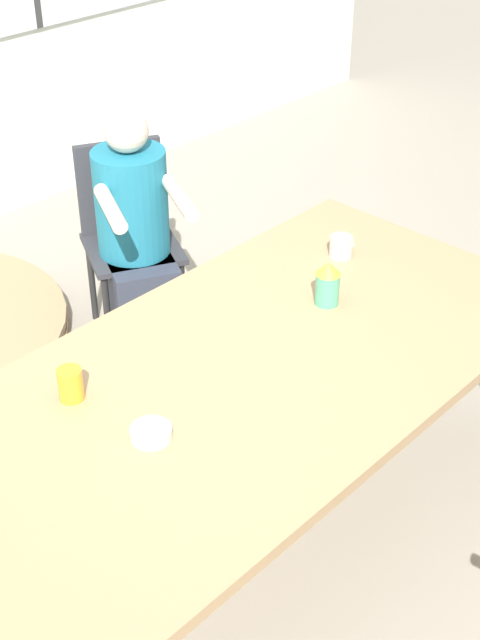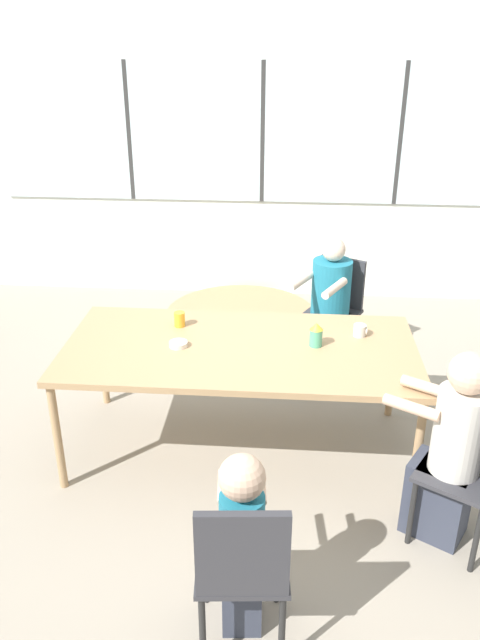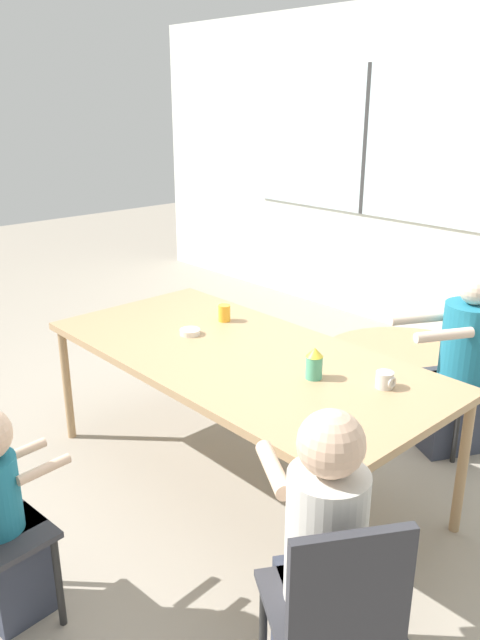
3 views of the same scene
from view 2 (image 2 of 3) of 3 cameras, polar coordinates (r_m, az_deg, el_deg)
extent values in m
plane|color=gray|center=(4.28, 0.00, -11.52)|extent=(16.00, 16.00, 0.00)
cube|color=silver|center=(6.30, 2.06, 14.49)|extent=(8.40, 0.06, 2.80)
cube|color=silver|center=(6.22, 2.08, 16.67)|extent=(5.20, 0.02, 1.31)
cube|color=#333333|center=(6.40, -10.14, 16.56)|extent=(0.04, 0.01, 1.31)
cube|color=#333333|center=(6.21, 2.08, 16.66)|extent=(0.04, 0.01, 1.31)
cube|color=#333333|center=(6.29, 14.48, 16.03)|extent=(0.04, 0.01, 1.31)
cube|color=tan|center=(3.88, 0.00, -2.68)|extent=(2.19, 1.06, 0.04)
cylinder|color=tan|center=(3.90, -16.36, -10.24)|extent=(0.05, 0.05, 0.72)
cylinder|color=tan|center=(3.75, 15.88, -11.75)|extent=(0.05, 0.05, 0.72)
cylinder|color=tan|center=(4.67, -12.45, -3.57)|extent=(0.05, 0.05, 0.72)
cylinder|color=tan|center=(4.54, 13.81, -4.55)|extent=(0.05, 0.05, 0.72)
cube|color=#333338|center=(3.55, 19.47, -13.10)|extent=(0.55, 0.55, 0.03)
cylinder|color=black|center=(3.60, 15.43, -16.57)|extent=(0.03, 0.03, 0.42)
cylinder|color=black|center=(3.85, 17.31, -13.64)|extent=(0.03, 0.03, 0.42)
cylinder|color=black|center=(3.54, 20.80, -18.25)|extent=(0.03, 0.03, 0.42)
cube|color=#333338|center=(5.15, 8.36, 0.53)|extent=(0.54, 0.54, 0.03)
cube|color=#333338|center=(5.22, 9.32, 3.45)|extent=(0.35, 0.21, 0.42)
cylinder|color=black|center=(5.05, 9.16, -2.88)|extent=(0.03, 0.03, 0.42)
cylinder|color=black|center=(5.17, 5.71, -1.97)|extent=(0.03, 0.03, 0.42)
cylinder|color=black|center=(5.33, 10.62, -1.42)|extent=(0.03, 0.03, 0.42)
cylinder|color=black|center=(5.45, 7.32, -0.59)|extent=(0.03, 0.03, 0.42)
cube|color=#333338|center=(2.92, 0.18, -21.20)|extent=(0.43, 0.43, 0.03)
cube|color=#333338|center=(2.64, 0.22, -20.67)|extent=(0.38, 0.07, 0.42)
cylinder|color=black|center=(3.21, -3.13, -21.77)|extent=(0.03, 0.03, 0.42)
cylinder|color=black|center=(3.21, 3.41, -21.74)|extent=(0.03, 0.03, 0.42)
cylinder|color=black|center=(2.98, -3.45, -26.53)|extent=(0.03, 0.03, 0.42)
cylinder|color=black|center=(2.98, 3.85, -26.49)|extent=(0.03, 0.03, 0.42)
cube|color=#333847|center=(3.70, 17.58, -15.27)|extent=(0.39, 0.37, 0.45)
cylinder|color=beige|center=(3.42, 19.42, -9.61)|extent=(0.26, 0.26, 0.47)
sphere|color=#DBB293|center=(3.25, 20.27, -4.60)|extent=(0.21, 0.21, 0.21)
cylinder|color=#DBB293|center=(3.31, 15.39, -7.71)|extent=(0.28, 0.20, 0.06)
cylinder|color=#DBB293|center=(3.50, 16.81, -5.93)|extent=(0.28, 0.20, 0.06)
cube|color=#333847|center=(5.16, 7.74, -2.01)|extent=(0.42, 0.46, 0.45)
cylinder|color=#1E7089|center=(5.02, 8.34, 2.90)|extent=(0.31, 0.31, 0.46)
sphere|color=beige|center=(4.91, 8.57, 6.38)|extent=(0.18, 0.18, 0.18)
cylinder|color=beige|center=(4.70, 8.66, 2.90)|extent=(0.21, 0.33, 0.06)
cylinder|color=beige|center=(4.81, 5.60, 3.58)|extent=(0.21, 0.33, 0.06)
cube|color=#333847|center=(3.13, 0.16, -22.83)|extent=(0.20, 0.25, 0.45)
cylinder|color=#1E7089|center=(2.83, 0.18, -18.25)|extent=(0.20, 0.20, 0.31)
sphere|color=#DBB293|center=(2.66, 0.18, -14.21)|extent=(0.20, 0.20, 0.20)
cylinder|color=#DBB293|center=(2.91, -1.67, -14.98)|extent=(0.06, 0.22, 0.04)
cylinder|color=#DBB293|center=(2.91, 1.97, -14.96)|extent=(0.06, 0.22, 0.04)
cylinder|color=beige|center=(4.06, 10.88, -0.94)|extent=(0.08, 0.08, 0.08)
torus|color=beige|center=(4.07, 11.46, -0.96)|extent=(0.01, 0.05, 0.05)
cylinder|color=#4CA57F|center=(3.88, 6.95, -1.61)|extent=(0.08, 0.08, 0.11)
cone|color=gold|center=(3.85, 7.01, -0.57)|extent=(0.08, 0.08, 0.04)
cylinder|color=gold|center=(4.13, -5.54, 0.07)|extent=(0.07, 0.07, 0.10)
cylinder|color=silver|center=(3.88, -5.66, -2.20)|extent=(0.11, 0.11, 0.03)
cylinder|color=tan|center=(5.93, 0.07, -0.27)|extent=(1.41, 1.41, 0.03)
cylinder|color=tan|center=(5.92, 0.07, -0.01)|extent=(1.42, 1.42, 0.03)
cylinder|color=tan|center=(5.91, 0.07, 0.26)|extent=(1.41, 1.41, 0.03)
cylinder|color=tan|center=(5.89, 0.07, 0.52)|extent=(1.42, 1.42, 0.03)
camera|label=1|loc=(2.70, -39.53, 15.41)|focal=50.00mm
camera|label=3|loc=(2.45, 56.63, 1.17)|focal=35.00mm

